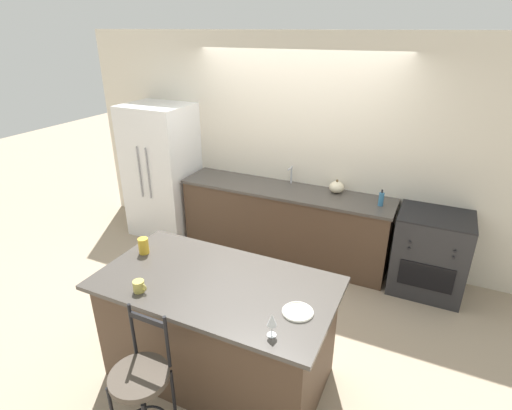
{
  "coord_description": "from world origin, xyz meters",
  "views": [
    {
      "loc": [
        1.61,
        -3.9,
        2.72
      ],
      "look_at": [
        0.09,
        -0.68,
        1.13
      ],
      "focal_mm": 28.0,
      "sensor_mm": 36.0,
      "label": 1
    }
  ],
  "objects_px": {
    "dinner_plate": "(298,312)",
    "wine_glass": "(272,320)",
    "tumbler_cup": "(144,246)",
    "soap_bottle": "(381,199)",
    "pumpkin_decoration": "(337,187)",
    "refrigerator": "(163,171)",
    "coffee_mug": "(139,286)",
    "oven_range": "(430,253)",
    "bar_stool_near": "(142,386)"
  },
  "relations": [
    {
      "from": "coffee_mug",
      "to": "tumbler_cup",
      "type": "bearing_deg",
      "value": 126.01
    },
    {
      "from": "bar_stool_near",
      "to": "tumbler_cup",
      "type": "distance_m",
      "value": 1.18
    },
    {
      "from": "refrigerator",
      "to": "coffee_mug",
      "type": "height_order",
      "value": "refrigerator"
    },
    {
      "from": "wine_glass",
      "to": "dinner_plate",
      "type": "bearing_deg",
      "value": 74.45
    },
    {
      "from": "refrigerator",
      "to": "tumbler_cup",
      "type": "distance_m",
      "value": 2.26
    },
    {
      "from": "bar_stool_near",
      "to": "wine_glass",
      "type": "height_order",
      "value": "wine_glass"
    },
    {
      "from": "tumbler_cup",
      "to": "coffee_mug",
      "type": "bearing_deg",
      "value": -53.99
    },
    {
      "from": "dinner_plate",
      "to": "soap_bottle",
      "type": "relative_size",
      "value": 1.15
    },
    {
      "from": "refrigerator",
      "to": "dinner_plate",
      "type": "relative_size",
      "value": 8.33
    },
    {
      "from": "oven_range",
      "to": "pumpkin_decoration",
      "type": "height_order",
      "value": "pumpkin_decoration"
    },
    {
      "from": "dinner_plate",
      "to": "pumpkin_decoration",
      "type": "relative_size",
      "value": 1.24
    },
    {
      "from": "refrigerator",
      "to": "wine_glass",
      "type": "relative_size",
      "value": 10.64
    },
    {
      "from": "refrigerator",
      "to": "tumbler_cup",
      "type": "xyz_separation_m",
      "value": [
        1.24,
        -1.88,
        0.1
      ]
    },
    {
      "from": "bar_stool_near",
      "to": "refrigerator",
      "type": "bearing_deg",
      "value": 124.42
    },
    {
      "from": "pumpkin_decoration",
      "to": "coffee_mug",
      "type": "bearing_deg",
      "value": -107.62
    },
    {
      "from": "oven_range",
      "to": "tumbler_cup",
      "type": "distance_m",
      "value": 3.03
    },
    {
      "from": "oven_range",
      "to": "dinner_plate",
      "type": "xyz_separation_m",
      "value": [
        -0.79,
        -2.12,
        0.48
      ]
    },
    {
      "from": "dinner_plate",
      "to": "soap_bottle",
      "type": "bearing_deg",
      "value": 84.42
    },
    {
      "from": "oven_range",
      "to": "tumbler_cup",
      "type": "height_order",
      "value": "tumbler_cup"
    },
    {
      "from": "wine_glass",
      "to": "coffee_mug",
      "type": "height_order",
      "value": "wine_glass"
    },
    {
      "from": "dinner_plate",
      "to": "bar_stool_near",
      "type": "bearing_deg",
      "value": -139.81
    },
    {
      "from": "dinner_plate",
      "to": "wine_glass",
      "type": "bearing_deg",
      "value": -105.55
    },
    {
      "from": "bar_stool_near",
      "to": "soap_bottle",
      "type": "distance_m",
      "value": 3.03
    },
    {
      "from": "pumpkin_decoration",
      "to": "soap_bottle",
      "type": "height_order",
      "value": "soap_bottle"
    },
    {
      "from": "oven_range",
      "to": "pumpkin_decoration",
      "type": "bearing_deg",
      "value": 171.53
    },
    {
      "from": "coffee_mug",
      "to": "oven_range",
      "type": "bearing_deg",
      "value": 50.92
    },
    {
      "from": "pumpkin_decoration",
      "to": "tumbler_cup",
      "type": "bearing_deg",
      "value": -118.47
    },
    {
      "from": "bar_stool_near",
      "to": "coffee_mug",
      "type": "height_order",
      "value": "bar_stool_near"
    },
    {
      "from": "oven_range",
      "to": "dinner_plate",
      "type": "distance_m",
      "value": 2.31
    },
    {
      "from": "coffee_mug",
      "to": "soap_bottle",
      "type": "relative_size",
      "value": 0.61
    },
    {
      "from": "coffee_mug",
      "to": "dinner_plate",
      "type": "bearing_deg",
      "value": 13.15
    },
    {
      "from": "refrigerator",
      "to": "bar_stool_near",
      "type": "relative_size",
      "value": 1.68
    },
    {
      "from": "oven_range",
      "to": "wine_glass",
      "type": "height_order",
      "value": "wine_glass"
    },
    {
      "from": "dinner_plate",
      "to": "wine_glass",
      "type": "xyz_separation_m",
      "value": [
        -0.08,
        -0.28,
        0.11
      ]
    },
    {
      "from": "tumbler_cup",
      "to": "soap_bottle",
      "type": "height_order",
      "value": "soap_bottle"
    },
    {
      "from": "wine_glass",
      "to": "tumbler_cup",
      "type": "bearing_deg",
      "value": 161.75
    },
    {
      "from": "refrigerator",
      "to": "coffee_mug",
      "type": "bearing_deg",
      "value": -56.05
    },
    {
      "from": "dinner_plate",
      "to": "wine_glass",
      "type": "distance_m",
      "value": 0.31
    },
    {
      "from": "wine_glass",
      "to": "pumpkin_decoration",
      "type": "height_order",
      "value": "wine_glass"
    },
    {
      "from": "oven_range",
      "to": "bar_stool_near",
      "type": "relative_size",
      "value": 0.85
    },
    {
      "from": "refrigerator",
      "to": "tumbler_cup",
      "type": "bearing_deg",
      "value": -56.56
    },
    {
      "from": "refrigerator",
      "to": "wine_glass",
      "type": "bearing_deg",
      "value": -41.6
    },
    {
      "from": "wine_glass",
      "to": "pumpkin_decoration",
      "type": "relative_size",
      "value": 0.97
    },
    {
      "from": "oven_range",
      "to": "pumpkin_decoration",
      "type": "xyz_separation_m",
      "value": [
        -1.13,
        0.17,
        0.53
      ]
    },
    {
      "from": "refrigerator",
      "to": "oven_range",
      "type": "height_order",
      "value": "refrigerator"
    },
    {
      "from": "oven_range",
      "to": "soap_bottle",
      "type": "height_order",
      "value": "soap_bottle"
    },
    {
      "from": "coffee_mug",
      "to": "tumbler_cup",
      "type": "xyz_separation_m",
      "value": [
        -0.33,
        0.45,
        0.03
      ]
    },
    {
      "from": "wine_glass",
      "to": "refrigerator",
      "type": "bearing_deg",
      "value": 138.4
    },
    {
      "from": "wine_glass",
      "to": "tumbler_cup",
      "type": "relative_size",
      "value": 1.21
    },
    {
      "from": "soap_bottle",
      "to": "dinner_plate",
      "type": "bearing_deg",
      "value": -95.58
    }
  ]
}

